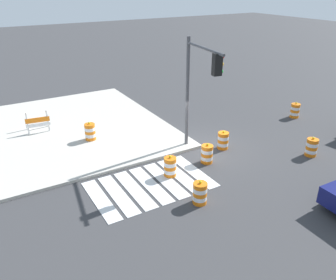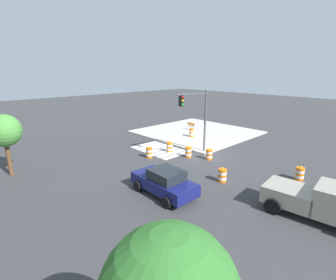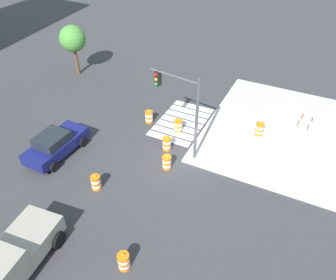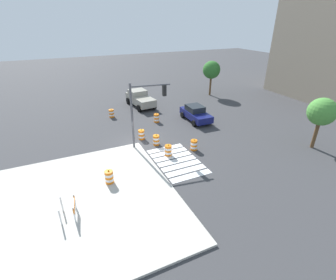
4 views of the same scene
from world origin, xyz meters
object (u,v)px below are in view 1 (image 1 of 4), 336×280
at_px(traffic_barrel_on_sidewalk, 90,132).
at_px(traffic_light_pole, 199,79).
at_px(traffic_barrel_near_corner, 207,154).
at_px(construction_barricade, 38,122).
at_px(traffic_barrel_lane_center, 295,111).
at_px(traffic_barrel_median_far, 312,147).
at_px(traffic_barrel_median_near, 200,193).
at_px(traffic_barrel_far_curb, 170,167).
at_px(traffic_barrel_crosswalk_end, 223,141).

height_order(traffic_barrel_on_sidewalk, traffic_light_pole, traffic_light_pole).
xyz_separation_m(traffic_barrel_near_corner, construction_barricade, (6.23, -7.61, 0.27)).
distance_m(traffic_barrel_lane_center, traffic_barrel_on_sidewalk, 12.82).
bearing_deg(traffic_barrel_median_far, traffic_barrel_median_near, 3.93).
bearing_deg(traffic_barrel_median_near, traffic_barrel_far_curb, -91.40).
bearing_deg(construction_barricade, traffic_barrel_far_curb, 117.71).
height_order(traffic_barrel_lane_center, traffic_barrel_on_sidewalk, traffic_barrel_on_sidewalk).
height_order(traffic_barrel_median_near, construction_barricade, construction_barricade).
distance_m(traffic_barrel_median_far, traffic_light_pole, 6.70).
bearing_deg(traffic_barrel_crosswalk_end, traffic_barrel_median_near, 41.16).
xyz_separation_m(traffic_barrel_median_near, traffic_barrel_lane_center, (-10.61, -4.55, 0.00)).
relative_size(traffic_barrel_on_sidewalk, traffic_light_pole, 0.19).
bearing_deg(traffic_light_pole, traffic_barrel_crosswalk_end, 177.59).
relative_size(traffic_barrel_crosswalk_end, construction_barricade, 0.77).
bearing_deg(traffic_barrel_lane_center, traffic_barrel_far_curb, 11.67).
bearing_deg(traffic_barrel_crosswalk_end, construction_barricade, -40.91).
bearing_deg(traffic_barrel_far_curb, construction_barricade, -62.29).
bearing_deg(traffic_light_pole, traffic_barrel_far_curb, 26.11).
xyz_separation_m(traffic_barrel_near_corner, traffic_barrel_median_near, (2.21, 2.54, 0.00)).
height_order(traffic_barrel_crosswalk_end, traffic_barrel_median_far, same).
bearing_deg(traffic_barrel_crosswalk_end, traffic_barrel_on_sidewalk, -36.84).
xyz_separation_m(traffic_barrel_median_far, traffic_barrel_lane_center, (-3.48, -4.06, 0.00)).
relative_size(traffic_barrel_median_far, traffic_barrel_far_curb, 1.00).
bearing_deg(traffic_barrel_crosswalk_end, traffic_barrel_median_far, 139.15).
bearing_deg(traffic_barrel_median_near, traffic_barrel_crosswalk_end, -138.84).
relative_size(traffic_barrel_crosswalk_end, traffic_barrel_lane_center, 1.00).
distance_m(traffic_barrel_crosswalk_end, construction_barricade, 10.39).
bearing_deg(traffic_barrel_on_sidewalk, traffic_barrel_crosswalk_end, 143.16).
relative_size(traffic_barrel_median_far, construction_barricade, 0.77).
distance_m(traffic_barrel_crosswalk_end, traffic_barrel_median_far, 4.36).
xyz_separation_m(traffic_barrel_lane_center, traffic_light_pole, (8.42, 1.14, 3.46)).
height_order(traffic_barrel_near_corner, traffic_barrel_lane_center, same).
height_order(traffic_barrel_near_corner, traffic_barrel_on_sidewalk, traffic_barrel_on_sidewalk).
relative_size(traffic_barrel_near_corner, traffic_barrel_on_sidewalk, 1.00).
bearing_deg(traffic_barrel_far_curb, traffic_barrel_median_far, 165.10).
distance_m(traffic_barrel_crosswalk_end, traffic_barrel_on_sidewalk, 7.08).
bearing_deg(traffic_barrel_near_corner, traffic_barrel_median_near, 49.02).
relative_size(traffic_barrel_near_corner, traffic_barrel_far_curb, 1.00).
relative_size(traffic_barrel_crosswalk_end, traffic_barrel_on_sidewalk, 1.00).
height_order(traffic_barrel_near_corner, traffic_barrel_crosswalk_end, same).
height_order(traffic_barrel_near_corner, traffic_barrel_median_near, same).
relative_size(traffic_barrel_crosswalk_end, traffic_light_pole, 0.19).
xyz_separation_m(traffic_barrel_crosswalk_end, traffic_barrel_lane_center, (-6.78, -1.21, 0.00)).
xyz_separation_m(traffic_barrel_crosswalk_end, traffic_barrel_far_curb, (3.77, 0.97, 0.00)).
bearing_deg(traffic_barrel_lane_center, traffic_barrel_near_corner, 13.47).
bearing_deg(traffic_barrel_on_sidewalk, traffic_barrel_median_near, 103.65).
height_order(traffic_barrel_median_near, traffic_barrel_lane_center, same).
xyz_separation_m(traffic_barrel_median_far, traffic_barrel_far_curb, (7.07, -1.88, 0.00)).
distance_m(traffic_barrel_near_corner, traffic_barrel_lane_center, 8.64).
relative_size(traffic_barrel_near_corner, traffic_light_pole, 0.19).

